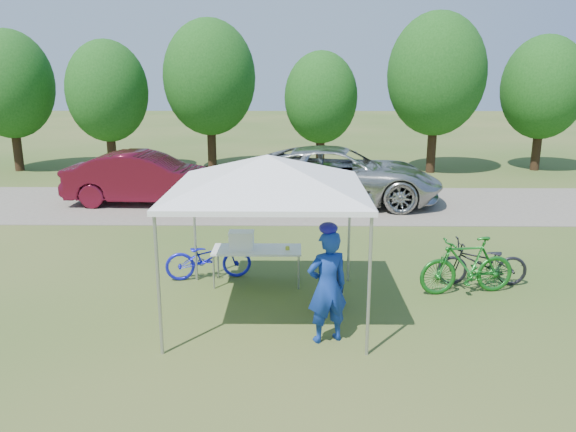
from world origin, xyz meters
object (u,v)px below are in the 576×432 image
folding_table (257,251)px  bike_dark (483,263)px  cyclist (327,287)px  sedan (146,178)px  bike_green (467,266)px  bike_blue (208,257)px  cooler (241,240)px  minivan (339,175)px  folding_chair (331,280)px

folding_table → bike_dark: (4.34, -0.07, -0.21)m
cyclist → sedan: size_ratio=0.36×
cyclist → bike_green: cyclist is taller
cyclist → bike_blue: (-2.20, 2.64, -0.44)m
folding_table → cooler: 0.37m
bike_blue → sedan: (-2.88, 6.47, 0.38)m
folding_table → minivan: size_ratio=0.27×
folding_table → bike_dark: bike_dark is taller
bike_green → sedan: bearing=-141.4°
folding_chair → cyclist: cyclist is taller
bike_dark → minivan: minivan is taller
cooler → sedan: sedan is taller
cooler → cyclist: bearing=-57.7°
bike_green → minivan: minivan is taller
folding_table → bike_dark: size_ratio=0.99×
cooler → minivan: (2.41, 6.88, 0.01)m
folding_chair → bike_dark: bike_dark is taller
bike_dark → bike_blue: bearing=-92.5°
folding_chair → sedan: 9.40m
cyclist → bike_blue: size_ratio=1.04×
minivan → folding_chair: bearing=-179.6°
folding_chair → bike_dark: 3.15m
sedan → bike_blue: bearing=-154.3°
bike_blue → minivan: size_ratio=0.27×
cooler → folding_table: bearing=0.0°
folding_chair → minivan: bearing=92.5°
bike_dark → folding_table: bearing=-90.1°
cyclist → sedan: 10.43m
bike_blue → bike_dark: (5.33, -0.31, 0.01)m
bike_blue → bike_green: bike_green is taller
folding_table → bike_blue: bearing=166.4°
folding_chair → minivan: size_ratio=0.13×
cooler → sedan: size_ratio=0.10×
cooler → folding_chair: bearing=-33.4°
bike_green → sedan: 10.60m
cyclist → minivan: cyclist is taller
folding_chair → cyclist: bearing=-88.5°
bike_dark → minivan: 7.31m
cyclist → folding_table: bearing=-83.6°
sedan → bike_green: bearing=-130.9°
folding_table → cooler: (-0.30, -0.00, 0.22)m
cooler → bike_green: (4.22, -0.47, -0.33)m
folding_chair → minivan: (0.74, 7.97, 0.41)m
folding_table → bike_blue: (-0.98, 0.24, -0.21)m
bike_blue → bike_dark: 5.34m
minivan → bike_green: bearing=-160.4°
cyclist → bike_green: 3.34m
folding_chair → cyclist: 1.37m
cooler → cyclist: cyclist is taller
minivan → sedan: size_ratio=1.29×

